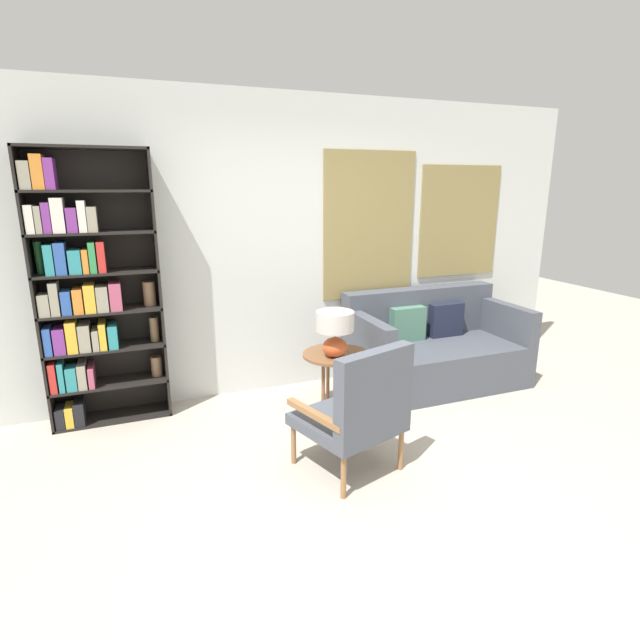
% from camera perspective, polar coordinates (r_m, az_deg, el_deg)
% --- Properties ---
extents(ground_plane, '(14.00, 14.00, 0.00)m').
position_cam_1_polar(ground_plane, '(3.32, 5.58, -20.08)').
color(ground_plane, '#B2A899').
extents(wall_back, '(6.40, 0.08, 2.70)m').
position_cam_1_polar(wall_back, '(4.65, -4.73, 8.30)').
color(wall_back, silver).
rests_on(wall_back, ground_plane).
extents(bookshelf, '(0.92, 0.30, 2.19)m').
position_cam_1_polar(bookshelf, '(4.33, -25.12, 2.81)').
color(bookshelf, black).
rests_on(bookshelf, ground_plane).
extents(armchair, '(0.76, 0.77, 0.92)m').
position_cam_1_polar(armchair, '(3.35, 4.61, -9.91)').
color(armchair, olive).
rests_on(armchair, ground_plane).
extents(couch, '(1.66, 0.91, 0.90)m').
position_cam_1_polar(couch, '(5.08, 12.77, -3.30)').
color(couch, '#474C56').
rests_on(couch, ground_plane).
extents(side_table, '(0.56, 0.56, 0.53)m').
position_cam_1_polar(side_table, '(4.25, 1.78, -4.47)').
color(side_table, brown).
rests_on(side_table, ground_plane).
extents(table_lamp, '(0.31, 0.31, 0.39)m').
position_cam_1_polar(table_lamp, '(4.08, 1.73, -1.08)').
color(table_lamp, '#C65128').
rests_on(table_lamp, side_table).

